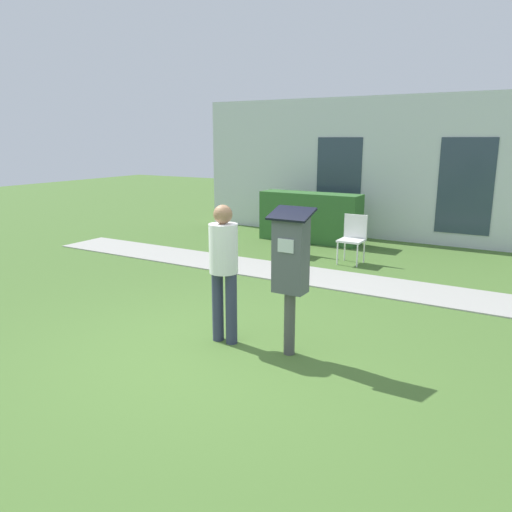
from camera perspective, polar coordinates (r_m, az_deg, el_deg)
The scene contains 8 objects.
ground_plane at distance 5.50m, azimuth -5.04°, elevation -11.22°, with size 40.00×40.00×0.00m, color #476B2D.
sidewalk at distance 8.35m, azimuth 8.72°, elevation -2.63°, with size 12.00×1.10×0.02m.
building_facade at distance 11.72m, azimuth 16.17°, elevation 9.46°, with size 10.00×0.26×3.20m.
parking_meter at distance 5.19m, azimuth 3.97°, elevation -0.78°, with size 0.44×0.31×1.59m.
person_standing at distance 5.54m, azimuth -3.72°, elevation -0.81°, with size 0.32×0.32×1.58m.
outdoor_chair_left at distance 9.98m, azimuth 4.38°, elevation 3.17°, with size 0.44×0.44×0.90m.
outdoor_chair_middle at distance 9.44m, azimuth 11.05°, elevation 2.37°, with size 0.44×0.44×0.90m.
hedge_row at distance 11.28m, azimuth 6.20°, elevation 4.42°, with size 2.29×0.60×1.10m.
Camera 1 is at (2.94, -4.05, 2.28)m, focal length 35.00 mm.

